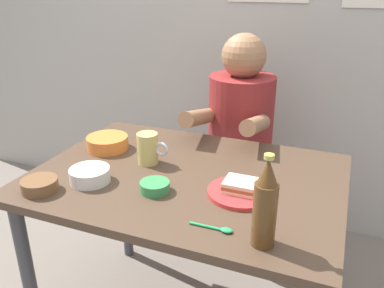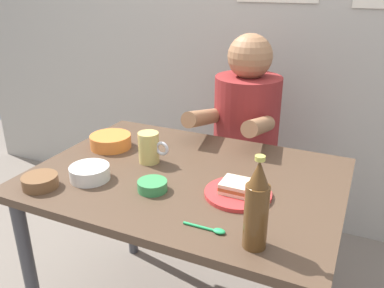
{
  "view_description": "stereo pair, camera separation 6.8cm",
  "coord_description": "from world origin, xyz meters",
  "px_view_note": "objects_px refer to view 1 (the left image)",
  "views": [
    {
      "loc": [
        0.5,
        -1.18,
        1.39
      ],
      "look_at": [
        0.0,
        0.05,
        0.84
      ],
      "focal_mm": 37.07,
      "sensor_mm": 36.0,
      "label": 1
    },
    {
      "loc": [
        0.56,
        -1.16,
        1.39
      ],
      "look_at": [
        0.0,
        0.05,
        0.84
      ],
      "focal_mm": 37.07,
      "sensor_mm": 36.0,
      "label": 2
    }
  ],
  "objects_px": {
    "plate_orange": "(241,192)",
    "sandwich": "(241,186)",
    "beer_mug": "(148,148)",
    "condiment_bowl_brown": "(40,185)",
    "stool": "(237,191)",
    "dining_table": "(187,197)",
    "beer_bottle": "(265,205)",
    "person_seated": "(240,118)"
  },
  "relations": [
    {
      "from": "dining_table",
      "to": "person_seated",
      "type": "distance_m",
      "value": 0.63
    },
    {
      "from": "sandwich",
      "to": "stool",
      "type": "bearing_deg",
      "value": 105.39
    },
    {
      "from": "person_seated",
      "to": "beer_bottle",
      "type": "distance_m",
      "value": 0.98
    },
    {
      "from": "plate_orange",
      "to": "beer_mug",
      "type": "distance_m",
      "value": 0.41
    },
    {
      "from": "person_seated",
      "to": "condiment_bowl_brown",
      "type": "relative_size",
      "value": 6.0
    },
    {
      "from": "stool",
      "to": "person_seated",
      "type": "bearing_deg",
      "value": -90.0
    },
    {
      "from": "beer_bottle",
      "to": "condiment_bowl_brown",
      "type": "distance_m",
      "value": 0.76
    },
    {
      "from": "beer_mug",
      "to": "person_seated",
      "type": "bearing_deg",
      "value": 70.94
    },
    {
      "from": "stool",
      "to": "plate_orange",
      "type": "relative_size",
      "value": 2.05
    },
    {
      "from": "beer_bottle",
      "to": "beer_mug",
      "type": "bearing_deg",
      "value": 146.87
    },
    {
      "from": "person_seated",
      "to": "plate_orange",
      "type": "distance_m",
      "value": 0.71
    },
    {
      "from": "stool",
      "to": "beer_mug",
      "type": "height_order",
      "value": "beer_mug"
    },
    {
      "from": "plate_orange",
      "to": "condiment_bowl_brown",
      "type": "distance_m",
      "value": 0.67
    },
    {
      "from": "beer_bottle",
      "to": "condiment_bowl_brown",
      "type": "relative_size",
      "value": 2.18
    },
    {
      "from": "dining_table",
      "to": "beer_mug",
      "type": "bearing_deg",
      "value": 168.2
    },
    {
      "from": "plate_orange",
      "to": "beer_mug",
      "type": "height_order",
      "value": "beer_mug"
    },
    {
      "from": "stool",
      "to": "condiment_bowl_brown",
      "type": "bearing_deg",
      "value": -115.3
    },
    {
      "from": "beer_bottle",
      "to": "condiment_bowl_brown",
      "type": "height_order",
      "value": "beer_bottle"
    },
    {
      "from": "plate_orange",
      "to": "beer_mug",
      "type": "relative_size",
      "value": 1.75
    },
    {
      "from": "dining_table",
      "to": "beer_bottle",
      "type": "height_order",
      "value": "beer_bottle"
    },
    {
      "from": "plate_orange",
      "to": "condiment_bowl_brown",
      "type": "relative_size",
      "value": 1.83
    },
    {
      "from": "plate_orange",
      "to": "condiment_bowl_brown",
      "type": "xyz_separation_m",
      "value": [
        -0.63,
        -0.23,
        0.02
      ]
    },
    {
      "from": "dining_table",
      "to": "sandwich",
      "type": "relative_size",
      "value": 10.0
    },
    {
      "from": "plate_orange",
      "to": "beer_bottle",
      "type": "bearing_deg",
      "value": -62.18
    },
    {
      "from": "person_seated",
      "to": "condiment_bowl_brown",
      "type": "xyz_separation_m",
      "value": [
        -0.44,
        -0.91,
        -0.0
      ]
    },
    {
      "from": "plate_orange",
      "to": "beer_mug",
      "type": "xyz_separation_m",
      "value": [
        -0.39,
        0.1,
        0.05
      ]
    },
    {
      "from": "dining_table",
      "to": "condiment_bowl_brown",
      "type": "height_order",
      "value": "condiment_bowl_brown"
    },
    {
      "from": "person_seated",
      "to": "sandwich",
      "type": "relative_size",
      "value": 6.54
    },
    {
      "from": "sandwich",
      "to": "condiment_bowl_brown",
      "type": "distance_m",
      "value": 0.67
    },
    {
      "from": "plate_orange",
      "to": "sandwich",
      "type": "height_order",
      "value": "sandwich"
    },
    {
      "from": "plate_orange",
      "to": "sandwich",
      "type": "bearing_deg",
      "value": 90.0
    },
    {
      "from": "beer_bottle",
      "to": "person_seated",
      "type": "bearing_deg",
      "value": 108.93
    },
    {
      "from": "beer_mug",
      "to": "stool",
      "type": "bearing_deg",
      "value": 71.28
    },
    {
      "from": "plate_orange",
      "to": "beer_bottle",
      "type": "xyz_separation_m",
      "value": [
        0.12,
        -0.23,
        0.11
      ]
    },
    {
      "from": "beer_mug",
      "to": "condiment_bowl_brown",
      "type": "relative_size",
      "value": 1.05
    },
    {
      "from": "person_seated",
      "to": "dining_table",
      "type": "bearing_deg",
      "value": -92.58
    },
    {
      "from": "beer_mug",
      "to": "beer_bottle",
      "type": "distance_m",
      "value": 0.62
    },
    {
      "from": "person_seated",
      "to": "condiment_bowl_brown",
      "type": "height_order",
      "value": "person_seated"
    },
    {
      "from": "person_seated",
      "to": "beer_mug",
      "type": "xyz_separation_m",
      "value": [
        -0.2,
        -0.58,
        0.03
      ]
    },
    {
      "from": "condiment_bowl_brown",
      "to": "sandwich",
      "type": "bearing_deg",
      "value": 19.86
    },
    {
      "from": "dining_table",
      "to": "condiment_bowl_brown",
      "type": "xyz_separation_m",
      "value": [
        -0.41,
        -0.29,
        0.12
      ]
    },
    {
      "from": "condiment_bowl_brown",
      "to": "stool",
      "type": "bearing_deg",
      "value": 64.7
    }
  ]
}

